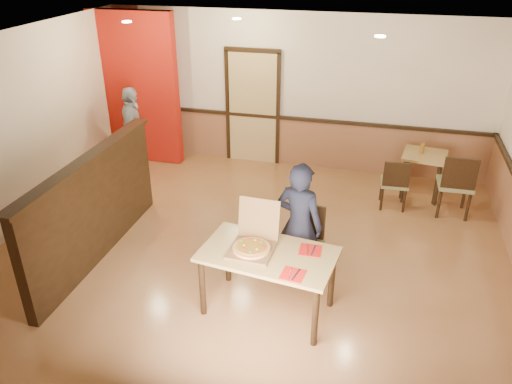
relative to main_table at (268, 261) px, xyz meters
The scene contains 23 objects.
floor 1.13m from the main_table, 122.83° to the left, with size 7.00×7.00×0.00m, color #AF7344.
ceiling 2.30m from the main_table, 122.83° to the left, with size 7.00×7.00×0.00m, color black.
wall_back 4.34m from the main_table, 96.50° to the left, with size 7.00×7.00×0.00m, color #F5DFC0.
wainscot_back 4.26m from the main_table, 96.55° to the left, with size 7.00×0.04×0.90m, color #945C3B.
chair_rail_back 4.24m from the main_table, 96.58° to the left, with size 7.00×0.06×0.06m, color black.
back_door 4.42m from the main_table, 106.96° to the left, with size 0.90×0.06×2.10m, color tan.
booth_partition 2.55m from the main_table, 167.49° to the left, with size 0.20×3.10×1.44m.
red_accent_panel 5.10m from the main_table, 132.06° to the left, with size 1.60×0.20×2.78m, color #A7160B.
spot_a 4.32m from the main_table, 137.50° to the left, with size 0.14×0.14×0.02m, color beige.
spot_b 4.08m from the main_table, 111.56° to the left, with size 0.14×0.14×0.02m, color beige.
spot_c 3.21m from the main_table, 67.87° to the left, with size 0.14×0.14×0.02m, color beige.
main_table is the anchor object (origin of this frame).
diner_chair 0.84m from the main_table, 71.45° to the left, with size 0.57×0.57×0.96m.
side_chair_left 3.22m from the main_table, 64.62° to the left, with size 0.44×0.44×0.85m.
side_chair_right 3.68m from the main_table, 51.77° to the left, with size 0.52×0.52×1.03m.
side_table 3.96m from the main_table, 62.58° to the left, with size 0.77×0.77×0.73m.
diner 0.69m from the main_table, 69.53° to the left, with size 0.60×0.39×1.63m, color black.
passerby 4.45m from the main_table, 135.97° to the left, with size 0.95×0.39×1.61m, color #9B9AA2.
pizza_box 0.25m from the main_table, behind, with size 0.51×0.59×0.51m.
pizza 0.25m from the main_table, behind, with size 0.42×0.42×0.03m, color #F1A057.
napkin_near 0.49m from the main_table, 44.02° to the right, with size 0.26×0.26×0.01m.
napkin_far 0.49m from the main_table, 20.05° to the left, with size 0.25×0.25×0.01m.
condiment 3.96m from the main_table, 63.54° to the left, with size 0.07×0.07×0.16m, color #97601B.
Camera 1 is at (1.50, -5.24, 3.92)m, focal length 35.00 mm.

